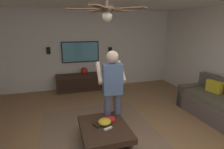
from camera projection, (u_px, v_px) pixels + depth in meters
wall_back_tv at (86, 50)px, 6.08m from camera, size 0.10×6.27×2.61m
area_rug at (102, 140)px, 3.37m from camera, size 3.00×2.24×0.01m
couch at (221, 106)px, 4.07m from camera, size 1.91×0.89×0.87m
coffee_table at (104, 132)px, 3.11m from camera, size 1.00×0.80×0.40m
media_console at (83, 82)px, 5.98m from camera, size 0.45×1.70×0.55m
tv at (81, 52)px, 5.96m from camera, size 0.05×1.22×0.68m
person_standing at (112, 88)px, 3.41m from camera, size 0.56×0.57×1.64m
bowl at (105, 122)px, 3.13m from camera, size 0.23×0.23×0.10m
remote_white at (108, 128)px, 3.00m from camera, size 0.09×0.16×0.02m
remote_black at (96, 126)px, 3.09m from camera, size 0.16×0.10×0.02m
book at (109, 120)px, 3.27m from camera, size 0.19×0.24×0.04m
vase_round at (84, 71)px, 5.91m from camera, size 0.22×0.22×0.22m
wall_speaker_left at (110, 50)px, 6.25m from camera, size 0.06×0.12×0.22m
wall_speaker_right at (48, 51)px, 5.67m from camera, size 0.06×0.12×0.22m
ceiling_fan at (107, 11)px, 2.72m from camera, size 1.14×1.14×0.46m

